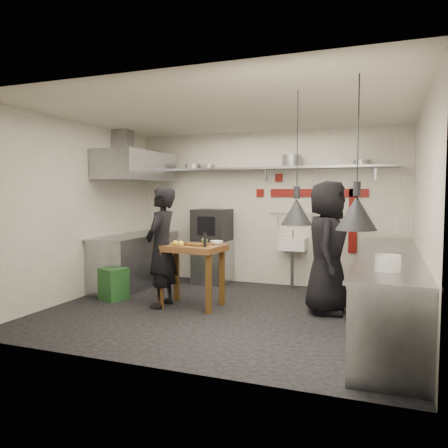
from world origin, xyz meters
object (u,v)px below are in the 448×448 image
(combi_oven, at_px, (212,225))
(chef_left, at_px, (161,247))
(oven_stand, at_px, (213,262))
(prep_table, at_px, (192,276))
(green_bin, at_px, (114,284))
(chef_right, at_px, (327,247))

(combi_oven, distance_m, chef_left, 1.81)
(oven_stand, xyz_separation_m, prep_table, (0.35, -1.68, 0.06))
(prep_table, distance_m, chef_left, 0.61)
(green_bin, xyz_separation_m, prep_table, (1.33, 0.04, 0.21))
(chef_right, bearing_deg, oven_stand, 57.65)
(combi_oven, xyz_separation_m, green_bin, (-0.98, -1.69, -0.84))
(prep_table, xyz_separation_m, chef_right, (1.90, 0.38, 0.46))
(prep_table, relative_size, chef_left, 0.52)
(chef_right, bearing_deg, combi_oven, 58.14)
(combi_oven, bearing_deg, chef_right, -28.11)
(oven_stand, height_order, combi_oven, combi_oven)
(combi_oven, relative_size, chef_right, 0.34)
(oven_stand, xyz_separation_m, chef_left, (-0.07, -1.82, 0.49))
(combi_oven, height_order, chef_left, chef_left)
(chef_left, relative_size, chef_right, 0.96)
(oven_stand, relative_size, chef_left, 0.45)
(combi_oven, height_order, prep_table, combi_oven)
(green_bin, bearing_deg, prep_table, 1.57)
(green_bin, height_order, chef_right, chef_right)
(chef_right, bearing_deg, chef_left, 100.30)
(oven_stand, distance_m, prep_table, 1.72)
(oven_stand, height_order, chef_left, chef_left)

